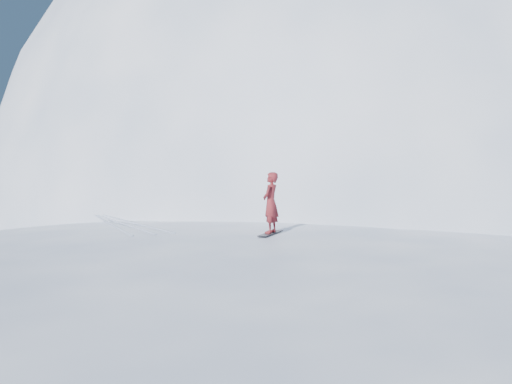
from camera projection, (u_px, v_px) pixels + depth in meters
ground at (218, 359)px, 10.03m from camera, size 400.00×400.00×0.00m
near_ridge at (217, 314)px, 13.17m from camera, size 36.00×28.00×4.80m
summit_peak at (350, 213)px, 42.65m from camera, size 60.00×56.00×56.00m
peak_shoulder at (259, 227)px, 32.33m from camera, size 28.00×24.00×18.00m
wind_bumps at (170, 331)px, 11.74m from camera, size 16.00×14.40×1.00m
snowboard at (271, 233)px, 12.54m from camera, size 1.13×1.07×0.02m
snowboarder at (271, 203)px, 12.50m from camera, size 0.72×0.71×1.67m
board_tracks at (122, 223)px, 14.87m from camera, size 1.68×5.99×0.04m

